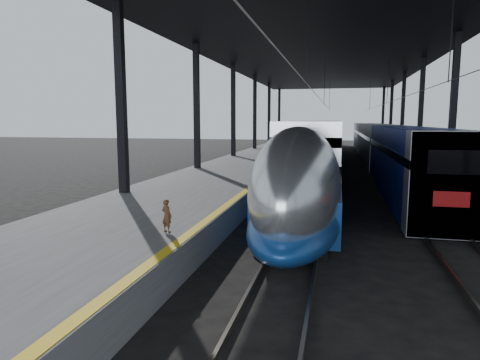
% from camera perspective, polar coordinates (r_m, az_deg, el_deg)
% --- Properties ---
extents(ground, '(160.00, 160.00, 0.00)m').
position_cam_1_polar(ground, '(12.93, -2.29, -10.59)').
color(ground, black).
rests_on(ground, ground).
extents(platform, '(6.00, 80.00, 1.00)m').
position_cam_1_polar(platform, '(32.73, 0.94, 1.62)').
color(platform, '#4C4C4F').
rests_on(platform, ground).
extents(yellow_strip, '(0.30, 80.00, 0.01)m').
position_cam_1_polar(yellow_strip, '(32.22, 5.82, 2.38)').
color(yellow_strip, yellow).
rests_on(yellow_strip, platform).
extents(rails, '(6.52, 80.00, 0.16)m').
position_cam_1_polar(rails, '(32.11, 15.05, 0.47)').
color(rails, slate).
rests_on(rails, ground).
extents(canopy, '(18.00, 75.00, 9.47)m').
position_cam_1_polar(canopy, '(32.25, 10.83, 16.74)').
color(canopy, black).
rests_on(canopy, ground).
extents(tgv_train, '(2.84, 65.20, 4.07)m').
position_cam_1_polar(tgv_train, '(41.13, 11.19, 4.72)').
color(tgv_train, silver).
rests_on(tgv_train, ground).
extents(second_train, '(2.73, 56.05, 3.76)m').
position_cam_1_polar(second_train, '(42.87, 17.97, 4.62)').
color(second_train, navy).
rests_on(second_train, ground).
extents(child, '(0.40, 0.34, 0.93)m').
position_cam_1_polar(child, '(12.15, -9.74, -4.73)').
color(child, '#492B18').
rests_on(child, platform).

